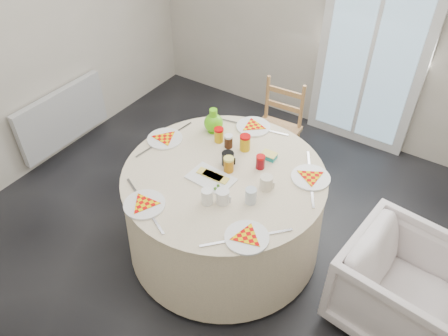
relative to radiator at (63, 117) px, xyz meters
The scene contains 14 objects.
floor 1.99m from the radiator, ahead, with size 4.00×4.00×0.00m, color black.
wall_back 2.80m from the radiator, 42.86° to the left, with size 4.00×0.02×2.60m, color #BCB5A3.
wall_left 0.94m from the radiator, 106.70° to the right, with size 0.02×4.00×2.60m, color #BCB5A3.
glass_door 3.00m from the radiator, 36.79° to the left, with size 1.00×0.08×2.10m, color silver.
radiator is the anchor object (origin of this frame).
table 1.99m from the radiator, ahead, with size 1.48×1.48×0.75m, color beige.
wooden_chair 2.05m from the radiator, 24.77° to the left, with size 0.39×0.37×0.88m, color #B08351, non-canonical shape.
armchair 3.30m from the radiator, ahead, with size 0.72×0.68×0.74m, color silver.
place_settings 2.03m from the radiator, ahead, with size 1.47×1.47×0.03m, color silver, non-canonical shape.
jar_cluster 2.00m from the radiator, ahead, with size 0.48×0.24×0.14m, color #8E580D, non-canonical shape.
butter_tub 2.21m from the radiator, ahead, with size 0.11×0.08×0.04m, color teal.
green_pitcher 1.72m from the radiator, ahead, with size 0.15×0.15×0.19m, color #55C411, non-canonical shape.
cheese_platter 2.00m from the radiator, ahead, with size 0.32×0.20×0.04m, color white, non-canonical shape.
mugs_glasses 2.18m from the radiator, ahead, with size 0.66×0.66×0.12m, color gray, non-canonical shape.
Camera 1 is at (1.29, -1.88, 2.77)m, focal length 35.00 mm.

